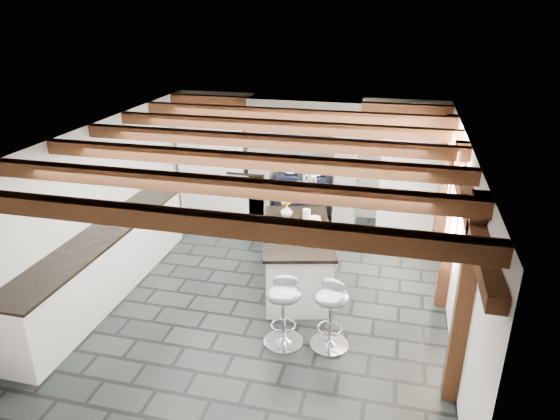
% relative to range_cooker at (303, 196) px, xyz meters
% --- Properties ---
extents(ground, '(6.00, 6.00, 0.00)m').
position_rel_range_cooker_xyz_m(ground, '(0.00, -2.68, -0.47)').
color(ground, black).
rests_on(ground, ground).
extents(room_shell, '(6.00, 6.03, 6.00)m').
position_rel_range_cooker_xyz_m(room_shell, '(-0.61, -1.26, 0.60)').
color(room_shell, silver).
rests_on(room_shell, ground).
extents(range_cooker, '(1.00, 0.63, 0.99)m').
position_rel_range_cooker_xyz_m(range_cooker, '(0.00, 0.00, 0.00)').
color(range_cooker, black).
rests_on(range_cooker, ground).
extents(kitchen_island, '(1.35, 1.98, 1.19)m').
position_rel_range_cooker_xyz_m(kitchen_island, '(0.40, -2.45, -0.01)').
color(kitchen_island, white).
rests_on(kitchen_island, ground).
extents(bar_stool_near, '(0.53, 0.53, 0.88)m').
position_rel_range_cooker_xyz_m(bar_stool_near, '(1.07, -3.73, 0.08)').
color(bar_stool_near, silver).
rests_on(bar_stool_near, ground).
extents(bar_stool_far, '(0.51, 0.51, 0.89)m').
position_rel_range_cooker_xyz_m(bar_stool_far, '(0.52, -3.81, 0.09)').
color(bar_stool_far, silver).
rests_on(bar_stool_far, ground).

